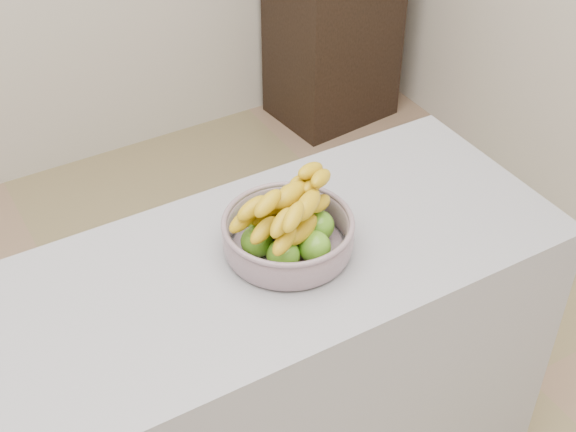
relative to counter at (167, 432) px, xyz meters
name	(u,v)px	position (x,y,z in m)	size (l,w,h in m)	color
counter	(167,432)	(0.00, 0.00, 0.00)	(2.00, 0.60, 0.90)	gray
cabinet	(333,24)	(1.58, 1.69, 0.02)	(0.53, 0.42, 0.95)	black
fruit_bowl	(288,230)	(0.35, 0.00, 0.51)	(0.30, 0.30, 0.18)	#97A8B5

